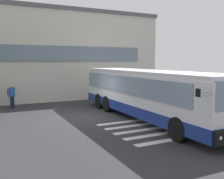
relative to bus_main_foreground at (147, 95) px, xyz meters
name	(u,v)px	position (x,y,z in m)	size (l,w,h in m)	color
ground_plane	(84,116)	(-2.93, 2.20, -1.35)	(80.00, 90.00, 0.02)	#2B2B2D
bay_paint_stripes	(154,128)	(-0.93, -2.00, -1.33)	(4.40, 3.96, 0.01)	silver
terminal_building	(34,56)	(-3.61, 13.78, 2.40)	(20.70, 13.80, 7.50)	beige
bus_main_foreground	(147,95)	(0.00, 0.00, 0.00)	(3.34, 12.18, 2.70)	silver
passenger_by_doorway	(12,94)	(-6.44, 6.72, -0.37)	(0.52, 0.50, 1.68)	#1E2338
safety_bollard_yellow	(107,97)	(0.36, 5.80, -0.89)	(0.18, 0.18, 0.90)	yellow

